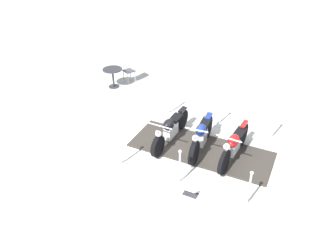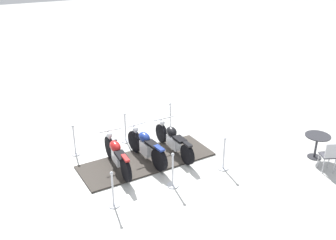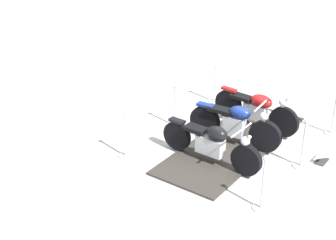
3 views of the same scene
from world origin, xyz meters
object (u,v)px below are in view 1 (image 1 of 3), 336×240
object	(u,v)px
stanchion_right_mid	(180,173)
stanchion_left_rear	(273,128)
motorcycle_maroon	(234,145)
stanchion_right_rear	(248,194)
stanchion_left_front	(169,104)
cafe_table	(113,73)
stanchion_left_mid	(218,116)
info_placard	(191,192)
stanchion_right_front	(121,154)
motorcycle_black	(170,129)
cafe_chair_near_table	(130,69)
motorcycle_navy	(201,136)

from	to	relation	value
stanchion_right_mid	stanchion_left_rear	bearing A→B (deg)	149.36
motorcycle_maroon	stanchion_right_rear	size ratio (longest dim) A/B	2.11
stanchion_left_rear	stanchion_left_front	distance (m)	3.52
cafe_table	stanchion_left_mid	bearing A→B (deg)	77.87
stanchion_right_mid	info_placard	distance (m)	0.57
stanchion_right_rear	stanchion_right_front	distance (m)	3.52
motorcycle_black	stanchion_left_mid	size ratio (longest dim) A/B	2.20
stanchion_right_rear	cafe_chair_near_table	xyz separation A→B (m)	(-4.85, -5.97, 0.22)
motorcycle_black	stanchion_right_mid	xyz separation A→B (m)	(1.53, 0.94, -0.14)
stanchion_right_mid	cafe_table	distance (m)	6.15
stanchion_left_rear	cafe_table	world-z (taller)	stanchion_left_rear
motorcycle_black	cafe_table	size ratio (longest dim) A/B	2.96
stanchion_right_mid	stanchion_left_front	size ratio (longest dim) A/B	1.01
motorcycle_navy	motorcycle_maroon	xyz separation A→B (m)	(0.03, 0.97, 0.00)
stanchion_left_mid	stanchion_right_mid	bearing A→B (deg)	-0.96
stanchion_right_front	stanchion_right_rear	bearing A→B (deg)	89.04
stanchion_left_rear	stanchion_right_mid	distance (m)	3.55
motorcycle_black	stanchion_left_mid	distance (m)	1.86
stanchion_right_rear	stanchion_right_front	world-z (taller)	stanchion_right_front
motorcycle_navy	stanchion_left_rear	world-z (taller)	motorcycle_navy
motorcycle_navy	stanchion_left_mid	distance (m)	1.57
stanchion_left_rear	stanchion_left_front	bearing A→B (deg)	-90.96
stanchion_right_front	stanchion_left_front	distance (m)	3.09
stanchion_left_mid	cafe_chair_near_table	bearing A→B (deg)	-112.08
stanchion_right_rear	stanchion_left_front	xyz separation A→B (m)	(-3.15, -3.47, 0.00)
motorcycle_maroon	stanchion_left_mid	world-z (taller)	motorcycle_maroon
stanchion_left_front	stanchion_right_front	bearing A→B (deg)	-0.96
stanchion_left_rear	stanchion_right_mid	xyz separation A→B (m)	(3.06, -1.81, -0.01)
motorcycle_black	stanchion_left_rear	bearing A→B (deg)	121.40
motorcycle_black	cafe_chair_near_table	xyz separation A→B (m)	(-3.29, -3.27, 0.08)
motorcycle_navy	info_placard	distance (m)	1.90
stanchion_right_rear	stanchion_left_front	bearing A→B (deg)	-132.23
stanchion_right_rear	cafe_table	world-z (taller)	stanchion_right_rear
stanchion_right_rear	stanchion_left_mid	xyz separation A→B (m)	(-3.12, -1.71, -0.02)
stanchion_left_rear	stanchion_right_rear	bearing A→B (deg)	-0.96
motorcycle_maroon	stanchion_right_rear	bearing A→B (deg)	32.03
stanchion_left_rear	cafe_chair_near_table	distance (m)	6.28
cafe_chair_near_table	motorcycle_black	bearing A→B (deg)	71.85
motorcycle_black	stanchion_right_front	world-z (taller)	stanchion_right_front
motorcycle_maroon	stanchion_right_front	bearing A→B (deg)	-56.57
stanchion_left_front	cafe_chair_near_table	xyz separation A→B (m)	(-1.70, -2.51, 0.22)
motorcycle_black	stanchion_right_front	xyz separation A→B (m)	(1.50, -0.81, -0.12)
motorcycle_navy	stanchion_right_front	distance (m)	2.34
stanchion_left_rear	stanchion_right_mid	size ratio (longest dim) A/B	0.97
motorcycle_maroon	stanchion_left_rear	bearing A→B (deg)	157.69
motorcycle_black	stanchion_left_mid	world-z (taller)	stanchion_left_mid
stanchion_left_rear	stanchion_right_front	bearing A→B (deg)	-49.70
stanchion_right_front	stanchion_left_rear	bearing A→B (deg)	130.30
motorcycle_maroon	cafe_table	world-z (taller)	motorcycle_maroon
info_placard	motorcycle_black	bearing A→B (deg)	-52.03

